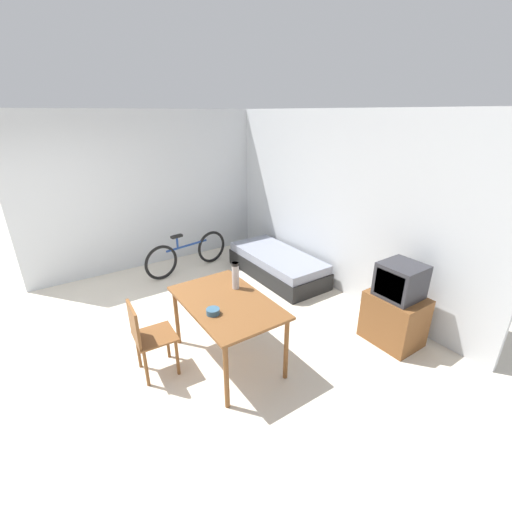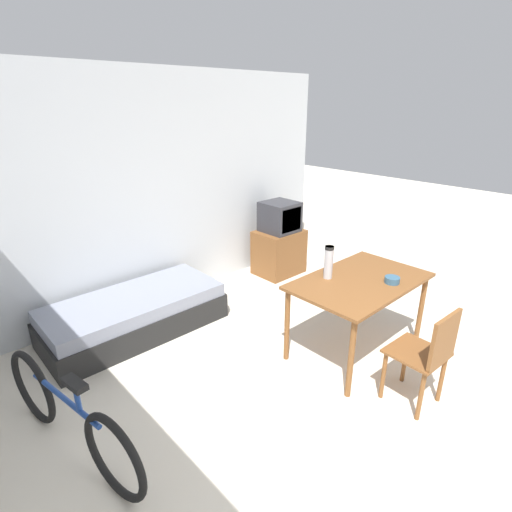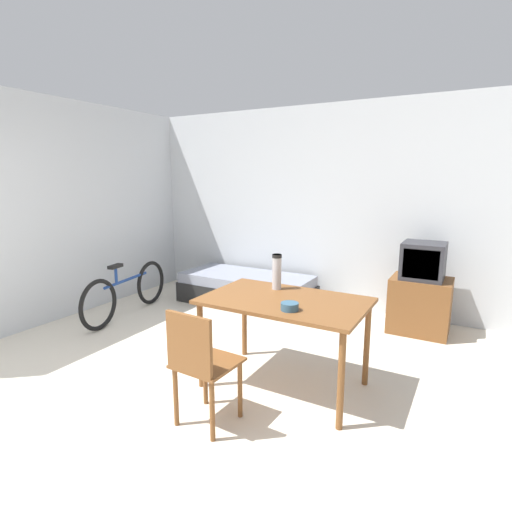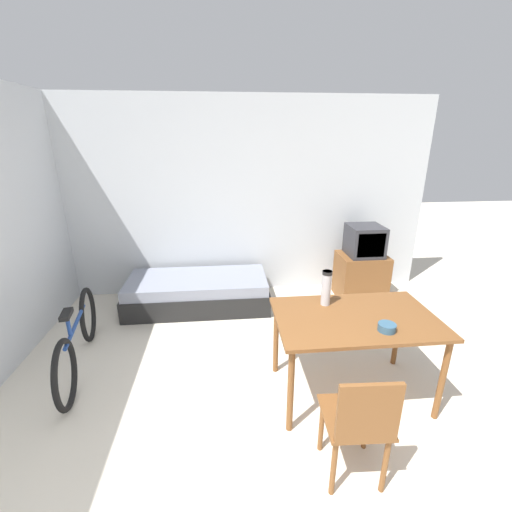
{
  "view_description": "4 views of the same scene",
  "coord_description": "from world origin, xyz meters",
  "px_view_note": "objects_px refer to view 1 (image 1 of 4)",
  "views": [
    {
      "loc": [
        3.75,
        -0.15,
        2.65
      ],
      "look_at": [
        0.41,
        2.11,
        0.95
      ],
      "focal_mm": 24.0,
      "sensor_mm": 36.0,
      "label": 1
    },
    {
      "loc": [
        -2.12,
        -0.46,
        2.34
      ],
      "look_at": [
        0.27,
        2.12,
        0.97
      ],
      "focal_mm": 28.0,
      "sensor_mm": 36.0,
      "label": 2
    },
    {
      "loc": [
        2.25,
        -1.49,
        1.76
      ],
      "look_at": [
        0.33,
        1.93,
        0.98
      ],
      "focal_mm": 28.0,
      "sensor_mm": 36.0,
      "label": 3
    },
    {
      "loc": [
        -0.16,
        -1.03,
        2.19
      ],
      "look_at": [
        0.16,
        2.19,
        1.04
      ],
      "focal_mm": 24.0,
      "sensor_mm": 36.0,
      "label": 4
    }
  ],
  "objects_px": {
    "daybed": "(277,265)",
    "thermos_flask": "(235,275)",
    "dining_table": "(227,308)",
    "tv": "(396,308)",
    "mate_bowl": "(213,311)",
    "wooden_chair": "(146,335)",
    "bicycle": "(188,254)"
  },
  "relations": [
    {
      "from": "dining_table",
      "to": "wooden_chair",
      "type": "height_order",
      "value": "wooden_chair"
    },
    {
      "from": "daybed",
      "to": "wooden_chair",
      "type": "bearing_deg",
      "value": -65.87
    },
    {
      "from": "tv",
      "to": "dining_table",
      "type": "bearing_deg",
      "value": -114.18
    },
    {
      "from": "wooden_chair",
      "to": "bicycle",
      "type": "bearing_deg",
      "value": 147.63
    },
    {
      "from": "daybed",
      "to": "mate_bowl",
      "type": "relative_size",
      "value": 13.73
    },
    {
      "from": "mate_bowl",
      "to": "wooden_chair",
      "type": "bearing_deg",
      "value": -125.61
    },
    {
      "from": "daybed",
      "to": "wooden_chair",
      "type": "height_order",
      "value": "wooden_chair"
    },
    {
      "from": "wooden_chair",
      "to": "thermos_flask",
      "type": "xyz_separation_m",
      "value": [
        0.07,
        1.05,
        0.44
      ]
    },
    {
      "from": "daybed",
      "to": "bicycle",
      "type": "bearing_deg",
      "value": -132.33
    },
    {
      "from": "dining_table",
      "to": "mate_bowl",
      "type": "distance_m",
      "value": 0.3
    },
    {
      "from": "dining_table",
      "to": "wooden_chair",
      "type": "xyz_separation_m",
      "value": [
        -0.26,
        -0.82,
        -0.19
      ]
    },
    {
      "from": "thermos_flask",
      "to": "tv",
      "type": "bearing_deg",
      "value": 57.69
    },
    {
      "from": "thermos_flask",
      "to": "mate_bowl",
      "type": "xyz_separation_m",
      "value": [
        0.34,
        -0.47,
        -0.14
      ]
    },
    {
      "from": "daybed",
      "to": "thermos_flask",
      "type": "height_order",
      "value": "thermos_flask"
    },
    {
      "from": "daybed",
      "to": "wooden_chair",
      "type": "distance_m",
      "value": 2.88
    },
    {
      "from": "wooden_chair",
      "to": "tv",
      "type": "bearing_deg",
      "value": 67.7
    },
    {
      "from": "daybed",
      "to": "thermos_flask",
      "type": "bearing_deg",
      "value": -51.54
    },
    {
      "from": "wooden_chair",
      "to": "thermos_flask",
      "type": "bearing_deg",
      "value": 86.17
    },
    {
      "from": "daybed",
      "to": "tv",
      "type": "relative_size",
      "value": 1.78
    },
    {
      "from": "daybed",
      "to": "dining_table",
      "type": "height_order",
      "value": "dining_table"
    },
    {
      "from": "bicycle",
      "to": "thermos_flask",
      "type": "height_order",
      "value": "thermos_flask"
    },
    {
      "from": "daybed",
      "to": "thermos_flask",
      "type": "distance_m",
      "value": 2.13
    },
    {
      "from": "wooden_chair",
      "to": "mate_bowl",
      "type": "distance_m",
      "value": 0.77
    },
    {
      "from": "bicycle",
      "to": "thermos_flask",
      "type": "relative_size",
      "value": 5.16
    },
    {
      "from": "daybed",
      "to": "dining_table",
      "type": "relative_size",
      "value": 1.4
    },
    {
      "from": "dining_table",
      "to": "bicycle",
      "type": "xyz_separation_m",
      "value": [
        -2.52,
        0.61,
        -0.37
      ]
    },
    {
      "from": "daybed",
      "to": "thermos_flask",
      "type": "xyz_separation_m",
      "value": [
        1.24,
        -1.56,
        0.74
      ]
    },
    {
      "from": "thermos_flask",
      "to": "daybed",
      "type": "bearing_deg",
      "value": 128.46
    },
    {
      "from": "wooden_chair",
      "to": "daybed",
      "type": "bearing_deg",
      "value": 114.13
    },
    {
      "from": "daybed",
      "to": "mate_bowl",
      "type": "bearing_deg",
      "value": -52.08
    },
    {
      "from": "daybed",
      "to": "mate_bowl",
      "type": "distance_m",
      "value": 2.65
    },
    {
      "from": "daybed",
      "to": "tv",
      "type": "distance_m",
      "value": 2.29
    }
  ]
}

